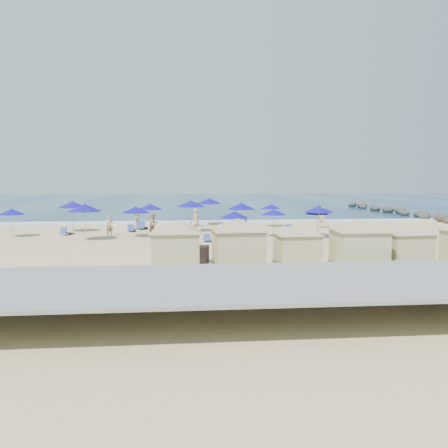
{
  "coord_description": "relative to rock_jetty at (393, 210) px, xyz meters",
  "views": [
    {
      "loc": [
        -2.73,
        -28.91,
        4.48
      ],
      "look_at": [
        0.18,
        3.0,
        1.11
      ],
      "focal_mm": 35.0,
      "sensor_mm": 36.0,
      "label": 1
    }
  ],
  "objects": [
    {
      "name": "ocean",
      "position": [
        -24.01,
        30.1,
        -0.33
      ],
      "size": [
        160.0,
        80.0,
        0.06
      ],
      "primitive_type": "cube",
      "color": "navy",
      "rests_on": "ground"
    },
    {
      "name": "umbrella_9",
      "position": [
        -18.77,
        -14.25,
        1.52
      ],
      "size": [
        1.91,
        1.91,
        2.17
      ],
      "color": "#A5A8AD",
      "rests_on": "ground"
    },
    {
      "name": "umbrella_12",
      "position": [
        -24.36,
        -12.4,
        1.97
      ],
      "size": [
        2.36,
        2.36,
        2.69
      ],
      "color": "#A5A8AD",
      "rests_on": "ground"
    },
    {
      "name": "rock_jetty",
      "position": [
        0.0,
        0.0,
        0.0
      ],
      "size": [
        2.56,
        26.66,
        0.96
      ],
      "color": "#312B29",
      "rests_on": "ground"
    },
    {
      "name": "beachgoer_5",
      "position": [
        -30.89,
        -15.24,
        0.45
      ],
      "size": [
        0.63,
        0.86,
        1.62
      ],
      "primitive_type": "imported",
      "rotation": [
        0.0,
        0.0,
        1.42
      ],
      "color": "tan",
      "rests_on": "ground"
    },
    {
      "name": "cabana_1",
      "position": [
        -24.31,
        -34.22,
        1.32
      ],
      "size": [
        4.67,
        4.67,
        2.94
      ],
      "color": "beige",
      "rests_on": "ground"
    },
    {
      "name": "cabana_0",
      "position": [
        -27.12,
        -34.23,
        1.27
      ],
      "size": [
        4.54,
        4.54,
        2.85
      ],
      "color": "beige",
      "rests_on": "ground"
    },
    {
      "name": "beachgoer_0",
      "position": [
        -32.5,
        -19.62,
        0.45
      ],
      "size": [
        0.71,
        0.64,
        1.63
      ],
      "primitive_type": "imported",
      "rotation": [
        0.0,
        0.0,
        0.54
      ],
      "color": "tan",
      "rests_on": "ground"
    },
    {
      "name": "umbrella_10",
      "position": [
        -16.59,
        -21.21,
        1.59
      ],
      "size": [
        1.98,
        1.98,
        2.25
      ],
      "color": "#A5A8AD",
      "rests_on": "ground"
    },
    {
      "name": "umbrella_5",
      "position": [
        -26.17,
        -17.39,
        2.01
      ],
      "size": [
        2.41,
        2.41,
        2.74
      ],
      "color": "#A5A8AD",
      "rests_on": "ground"
    },
    {
      "name": "umbrella_4",
      "position": [
        -29.6,
        -17.09,
        1.75
      ],
      "size": [
        2.14,
        2.14,
        2.44
      ],
      "color": "#A5A8AD",
      "rests_on": "ground"
    },
    {
      "name": "umbrella_7",
      "position": [
        -22.24,
        -19.69,
        1.93
      ],
      "size": [
        2.32,
        2.32,
        2.64
      ],
      "color": "#A5A8AD",
      "rests_on": "ground"
    },
    {
      "name": "beachgoer_1",
      "position": [
        -29.18,
        -18.86,
        0.5
      ],
      "size": [
        1.04,
        1.07,
        1.73
      ],
      "primitive_type": "imported",
      "rotation": [
        0.0,
        0.0,
        0.87
      ],
      "color": "tan",
      "rests_on": "ground"
    },
    {
      "name": "beach_chair_5",
      "position": [
        -18.02,
        -18.15,
        -0.13
      ],
      "size": [
        0.56,
        1.22,
        0.67
      ],
      "color": "#294C96",
      "rests_on": "ground"
    },
    {
      "name": "umbrella_1",
      "position": [
        -33.87,
        -21.74,
        2.0
      ],
      "size": [
        2.4,
        2.4,
        2.73
      ],
      "color": "#A5A8AD",
      "rests_on": "ground"
    },
    {
      "name": "umbrella_0",
      "position": [
        -39.8,
        -19.47,
        1.58
      ],
      "size": [
        1.97,
        1.97,
        2.24
      ],
      "color": "#A5A8AD",
      "rests_on": "ground"
    },
    {
      "name": "seawall",
      "position": [
        -24.01,
        -38.4,
        0.29
      ],
      "size": [
        160.0,
        6.1,
        1.22
      ],
      "color": "gray",
      "rests_on": "ground"
    },
    {
      "name": "cabana_3",
      "position": [
        -18.86,
        -34.85,
        1.31
      ],
      "size": [
        4.66,
        4.66,
        2.92
      ],
      "color": "beige",
      "rests_on": "ground"
    },
    {
      "name": "surf_line",
      "position": [
        -24.01,
        -9.4,
        -0.32
      ],
      "size": [
        160.0,
        2.5,
        0.08
      ],
      "primitive_type": "cube",
      "color": "white",
      "rests_on": "ground"
    },
    {
      "name": "cabana_4",
      "position": [
        -16.43,
        -34.41,
        1.16
      ],
      "size": [
        4.22,
        4.22,
        2.65
      ],
      "color": "beige",
      "rests_on": "ground"
    },
    {
      "name": "umbrella_6",
      "position": [
        -23.3,
        -24.2,
        1.63
      ],
      "size": [
        2.02,
        2.02,
        2.3
      ],
      "color": "#A5A8AD",
      "rests_on": "ground"
    },
    {
      "name": "beach_chair_0",
      "position": [
        -36.08,
        -18.54,
        -0.12
      ],
      "size": [
        1.0,
        1.37,
        0.69
      ],
      "color": "#294C96",
      "rests_on": "ground"
    },
    {
      "name": "ground",
      "position": [
        -24.01,
        -24.9,
        -0.36
      ],
      "size": [
        160.0,
        160.0,
        0.0
      ],
      "primitive_type": "plane",
      "color": "#D5BC87",
      "rests_on": "ground"
    },
    {
      "name": "trash_bin",
      "position": [
        -25.95,
        -30.85,
        0.08
      ],
      "size": [
        1.07,
        1.07,
        0.89
      ],
      "primitive_type": "cube",
      "rotation": [
        0.0,
        0.0,
        -0.23
      ],
      "color": "black",
      "rests_on": "ground"
    },
    {
      "name": "beach_chair_2",
      "position": [
        -30.42,
        -15.18,
        -0.09
      ],
      "size": [
        0.87,
        1.49,
        0.77
      ],
      "color": "#294C96",
      "rests_on": "ground"
    },
    {
      "name": "beach_chair_1",
      "position": [
        -31.18,
        -16.85,
        -0.13
      ],
      "size": [
        0.58,
        1.21,
        0.66
      ],
      "color": "#294C96",
      "rests_on": "ground"
    },
    {
      "name": "cabana_2",
      "position": [
        -21.49,
        -33.98,
        1.12
      ],
      "size": [
        4.12,
        4.12,
        2.59
      ],
      "color": "beige",
      "rests_on": "ground"
    },
    {
      "name": "umbrella_2",
      "position": [
        -36.06,
        -16.39,
        1.94
      ],
      "size": [
        2.34,
        2.34,
        2.66
      ],
      "color": "#A5A8AD",
      "rests_on": "ground"
    },
    {
      "name": "umbrella_8",
      "position": [
        -19.95,
        -21.23,
        1.56
      ],
      "size": [
        1.95,
        1.95,
        2.22
      ],
      "color": "#A5A8AD",
      "rests_on": "ground"
    },
    {
      "name": "beach_chair_4",
      "position": [
        -21.82,
        -20.44,
        -0.1
      ],
      "size": [
        1.1,
        1.52,
        0.76
      ],
      "color": "#294C96",
      "rests_on": "ground"
    },
    {
      "name": "umbrella_11",
      "position": [
        -16.75,
        -22.22,
        1.82
      ],
      "size": [
        2.21,
        2.21,
        2.52
      ],
      "color": "#A5A8AD",
      "rests_on": "ground"
    },
    {
      "name": "beachgoer_3",
      "position": [
        -14.29,
        -15.38,
        0.58
      ],
      "size": [
        1.02,
        1.37,
        1.89
      ],
      "primitive_type": "imported",
      "rotation": [
        0.0,
        0.0,
        1.86
      ],
      "color": "tan",
      "rests_on": "ground"
    },
    {
      "name": "beach_chair_3",
      "position": [
        -25.14,
        -23.22,
        -0.15
      ],
      "size": [
        0.62,
        1.16,
        0.61
      ],
      "color": "#294C96",
      "rests_on": "ground"
    },
    {
      "name": "umbrella_3",
      "position": [
        -30.42,
        -20.41,
        1.74
      ],
      "size": [
        2.13,
        2.13,
        2.43
      ],
      "color": "#A5A8AD",
      "rests_on": "ground"
    },
    {
      "name": "beachgoer_2",
      "position": [
        -22.16,
        -21.21,
        0.48
      ],
      "size": [
        0.84,
        1.06,
        1.68
      ],
      "primitive_type": "imported",
      "rotation": [
        0.0,
        0.0,
        1.05
      ],
      "color": "tan",
      "rests_on": "ground"
    },
    {
      "name": "beachgoer_4",
      "position": [
        -25.66,
        -13.21,
        0.47
      ],
      "size": [
        0.95,
        0.96,
        1.67
      ],
      "primitive_type": "imported",
      "rotation": [
        0.0,
        0.0,
        3.96
      ],
      "color": "tan",
      "rests_on": "ground"
    }
  ]
}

